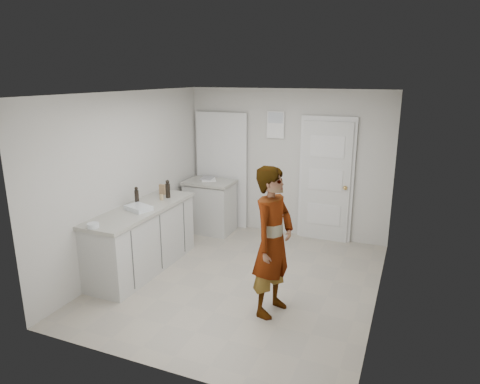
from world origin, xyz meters
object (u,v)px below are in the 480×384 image
at_px(spice_jar, 162,197).
at_px(oil_cruet_b, 137,196).
at_px(cake_mix_box, 162,189).
at_px(person, 273,242).
at_px(baking_dish, 139,208).
at_px(egg_bowl, 93,225).
at_px(oil_cruet_a, 168,189).

distance_m(spice_jar, oil_cruet_b, 0.41).
relative_size(cake_mix_box, spice_jar, 1.94).
relative_size(person, baking_dish, 4.36).
bearing_deg(cake_mix_box, person, -26.38).
bearing_deg(cake_mix_box, egg_bowl, -88.48).
relative_size(person, spice_jar, 21.44).
relative_size(cake_mix_box, baking_dish, 0.39).
relative_size(cake_mix_box, egg_bowl, 1.11).
bearing_deg(oil_cruet_a, cake_mix_box, 145.21).
height_order(cake_mix_box, oil_cruet_a, oil_cruet_a).
relative_size(oil_cruet_b, baking_dish, 0.67).
relative_size(spice_jar, baking_dish, 0.20).
xyz_separation_m(person, baking_dish, (-2.03, 0.29, 0.07)).
relative_size(person, cake_mix_box, 11.03).
bearing_deg(baking_dish, cake_mix_box, 98.89).
relative_size(person, egg_bowl, 12.24).
bearing_deg(oil_cruet_a, oil_cruet_b, -112.36).
xyz_separation_m(spice_jar, oil_cruet_a, (0.02, 0.14, 0.09)).
xyz_separation_m(spice_jar, egg_bowl, (-0.12, -1.34, -0.01)).
xyz_separation_m(person, spice_jar, (-2.00, 0.83, 0.09)).
distance_m(spice_jar, egg_bowl, 1.34).
bearing_deg(spice_jar, baking_dish, -92.52).
height_order(spice_jar, baking_dish, spice_jar).
relative_size(cake_mix_box, oil_cruet_a, 0.58).
bearing_deg(oil_cruet_a, baking_dish, -94.09).
relative_size(oil_cruet_b, egg_bowl, 1.88).
bearing_deg(cake_mix_box, oil_cruet_b, -92.34).
bearing_deg(egg_bowl, oil_cruet_b, 93.53).
xyz_separation_m(person, oil_cruet_b, (-2.18, 0.47, 0.18)).
xyz_separation_m(cake_mix_box, egg_bowl, (0.03, -1.60, -0.05)).
distance_m(cake_mix_box, oil_cruet_b, 0.62).
distance_m(person, cake_mix_box, 2.42).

